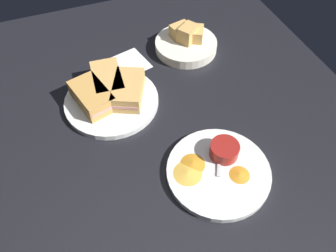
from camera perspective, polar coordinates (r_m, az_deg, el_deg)
name	(u,v)px	position (r cm, az deg, el deg)	size (l,w,h in cm)	color
ground_plane	(152,107)	(94.11, -2.66, 3.26)	(110.00, 110.00, 3.00)	black
plate_sandwich_main	(112,101)	(93.63, -9.54, 4.18)	(25.67, 25.67, 1.60)	white
sandwich_half_near	(128,90)	(91.50, -6.79, 6.12)	(14.99, 12.34, 4.80)	tan
sandwich_half_far	(108,81)	(94.87, -10.21, 7.58)	(13.78, 8.63, 4.80)	tan
sandwich_half_extra	(92,96)	(91.45, -12.81, 4.95)	(14.64, 10.78, 4.80)	tan
ramekin_dark_sauce	(89,95)	(92.40, -13.34, 5.08)	(6.58, 6.58, 3.76)	#0C144C
spoon_by_dark_ramekin	(109,96)	(93.34, -9.92, 4.97)	(2.84, 9.96, 0.80)	silver
plate_chips_companion	(218,172)	(79.63, 8.56, -7.71)	(24.25, 24.25, 1.60)	white
ramekin_light_gravy	(224,150)	(80.11, 9.56, -3.98)	(6.92, 6.92, 3.33)	maroon
spoon_by_gravy_ramekin	(220,151)	(81.45, 8.78, -4.25)	(9.38, 5.99, 0.80)	silver
plantain_chip_scatter	(201,170)	(78.12, 5.59, -7.42)	(12.65, 18.62, 0.60)	gold
bread_basket_rear	(186,43)	(109.20, 3.14, 13.98)	(19.49, 19.49, 7.97)	silver
paper_napkin_folded	(131,62)	(105.62, -6.30, 10.72)	(11.00, 9.00, 0.40)	white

